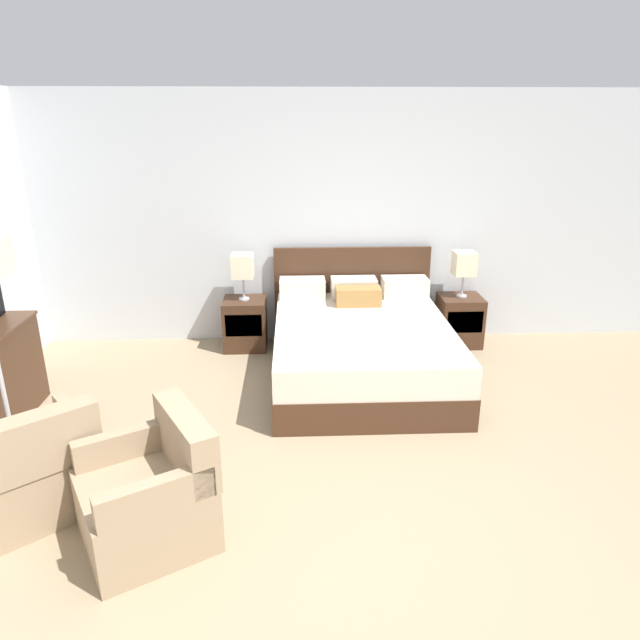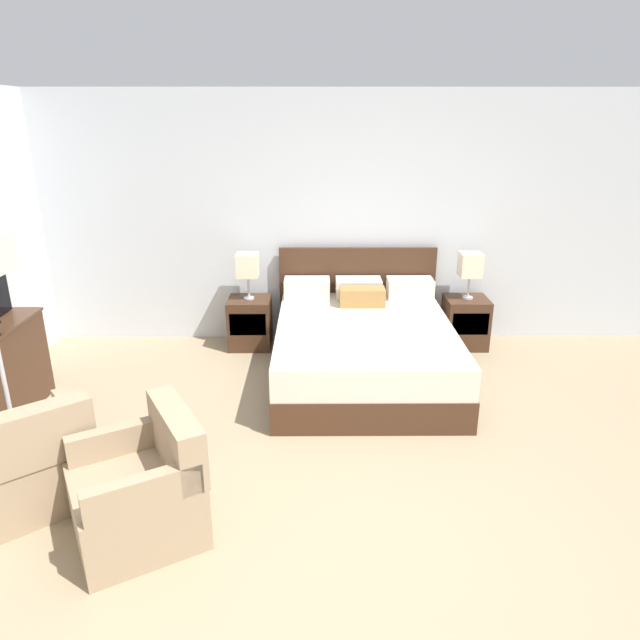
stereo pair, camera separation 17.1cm
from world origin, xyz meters
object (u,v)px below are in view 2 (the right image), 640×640
object	(u,v)px
armchair_companion	(143,491)
table_lamp_left	(248,266)
bed	(363,346)
nightstand_right	(465,322)
armchair_by_window	(32,463)
nightstand_left	(250,323)
table_lamp_right	(470,266)

from	to	relation	value
armchair_companion	table_lamp_left	bearing A→B (deg)	84.03
bed	table_lamp_left	size ratio (longest dim) A/B	4.28
nightstand_right	table_lamp_left	xyz separation A→B (m)	(-2.31, 0.00, 0.62)
nightstand_right	armchair_by_window	world-z (taller)	armchair_by_window
nightstand_right	armchair_companion	bearing A→B (deg)	-131.76
nightstand_left	armchair_by_window	distance (m)	2.85
armchair_by_window	nightstand_left	bearing A→B (deg)	67.49
armchair_companion	armchair_by_window	bearing A→B (deg)	159.62
table_lamp_right	nightstand_left	bearing A→B (deg)	-179.96
table_lamp_left	table_lamp_right	distance (m)	2.31
nightstand_left	table_lamp_left	xyz separation A→B (m)	(0.00, 0.00, 0.62)
nightstand_right	armchair_by_window	distance (m)	4.30
table_lamp_left	armchair_by_window	world-z (taller)	table_lamp_left
bed	table_lamp_right	xyz separation A→B (m)	(1.15, 0.75, 0.59)
armchair_companion	nightstand_left	bearing A→B (deg)	84.02
bed	nightstand_right	xyz separation A→B (m)	(1.15, 0.75, -0.03)
nightstand_right	armchair_by_window	size ratio (longest dim) A/B	0.56
nightstand_right	bed	bearing A→B (deg)	-146.88
table_lamp_left	nightstand_right	bearing A→B (deg)	-0.04
nightstand_left	nightstand_right	world-z (taller)	same
nightstand_left	table_lamp_left	world-z (taller)	table_lamp_left
table_lamp_left	armchair_companion	world-z (taller)	table_lamp_left
nightstand_left	table_lamp_right	size ratio (longest dim) A/B	1.10
nightstand_right	table_lamp_right	world-z (taller)	table_lamp_right
nightstand_right	armchair_companion	size ratio (longest dim) A/B	0.57
nightstand_left	nightstand_right	size ratio (longest dim) A/B	1.00
bed	armchair_by_window	distance (m)	2.93
table_lamp_left	armchair_by_window	xyz separation A→B (m)	(-1.09, -2.64, -0.61)
armchair_companion	bed	bearing A→B (deg)	56.12
nightstand_right	armchair_companion	distance (m)	3.92
bed	nightstand_right	size ratio (longest dim) A/B	3.89
nightstand_left	armchair_companion	world-z (taller)	armchair_companion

